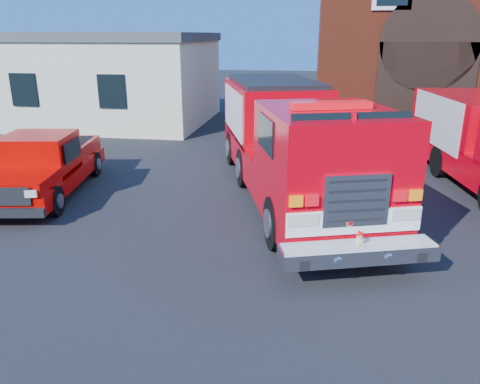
# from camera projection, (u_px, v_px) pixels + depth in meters

# --- Properties ---
(ground) EXTENTS (100.00, 100.00, 0.00)m
(ground) POSITION_uv_depth(u_px,v_px,m) (248.00, 229.00, 10.80)
(ground) COLOR black
(ground) RESTS_ON ground
(parking_stripe_far) EXTENTS (0.12, 3.00, 0.01)m
(parking_stripe_far) POSITION_uv_depth(u_px,v_px,m) (458.00, 162.00, 16.42)
(parking_stripe_far) COLOR yellow
(parking_stripe_far) RESTS_ON ground
(side_building) EXTENTS (10.20, 8.20, 4.35)m
(side_building) POSITION_uv_depth(u_px,v_px,m) (107.00, 77.00, 23.56)
(side_building) COLOR beige
(side_building) RESTS_ON ground
(fire_engine) EXTENTS (5.44, 10.08, 2.99)m
(fire_engine) POSITION_uv_depth(u_px,v_px,m) (292.00, 141.00, 12.56)
(fire_engine) COLOR black
(fire_engine) RESTS_ON ground
(pickup_truck) EXTENTS (2.74, 5.54, 1.74)m
(pickup_truck) POSITION_uv_depth(u_px,v_px,m) (45.00, 165.00, 12.95)
(pickup_truck) COLOR black
(pickup_truck) RESTS_ON ground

